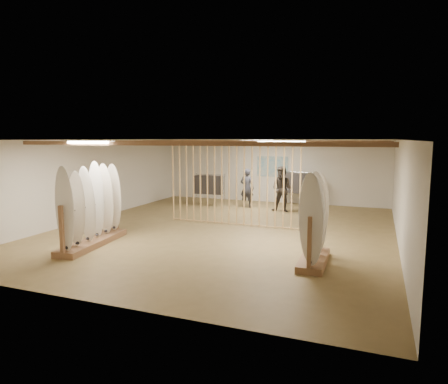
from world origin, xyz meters
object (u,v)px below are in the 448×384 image
at_px(rack_right, 314,233).
at_px(shopper_a, 247,185).
at_px(clothing_rack_b, 297,183).
at_px(shopper_b, 282,186).
at_px(rack_left, 92,218).
at_px(clothing_rack_a, 209,185).

bearing_deg(rack_right, shopper_a, 118.04).
xyz_separation_m(clothing_rack_b, shopper_b, (-0.25, -1.65, 0.04)).
height_order(rack_left, shopper_b, rack_left).
distance_m(clothing_rack_b, shopper_a, 2.18).
xyz_separation_m(rack_right, clothing_rack_a, (-5.37, 6.39, 0.20)).
height_order(rack_left, rack_right, rack_left).
xyz_separation_m(rack_left, clothing_rack_a, (0.38, 6.94, 0.16)).
distance_m(clothing_rack_a, shopper_b, 3.23).
xyz_separation_m(rack_left, shopper_a, (2.00, 7.17, 0.18)).
bearing_deg(rack_left, rack_right, -1.89).
bearing_deg(rack_right, rack_left, -176.02).
relative_size(rack_right, clothing_rack_b, 1.40).
distance_m(rack_right, shopper_a, 7.61).
bearing_deg(shopper_a, clothing_rack_b, -142.61).
distance_m(clothing_rack_b, shopper_b, 1.67).
height_order(clothing_rack_a, shopper_a, shopper_a).
relative_size(clothing_rack_b, shopper_b, 0.74).
bearing_deg(shopper_b, clothing_rack_a, 178.96).
xyz_separation_m(rack_left, shopper_b, (3.60, 6.67, 0.27)).
height_order(rack_right, clothing_rack_a, rack_right).
relative_size(rack_left, clothing_rack_a, 1.97).
xyz_separation_m(rack_left, clothing_rack_b, (3.85, 8.33, 0.23)).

